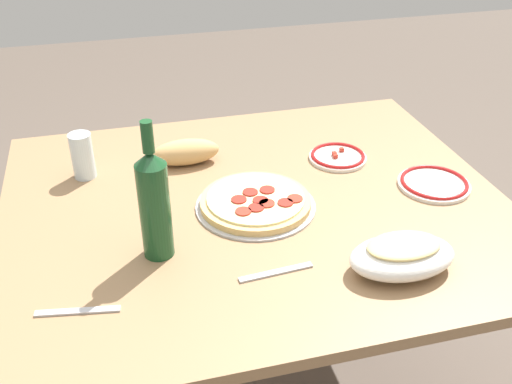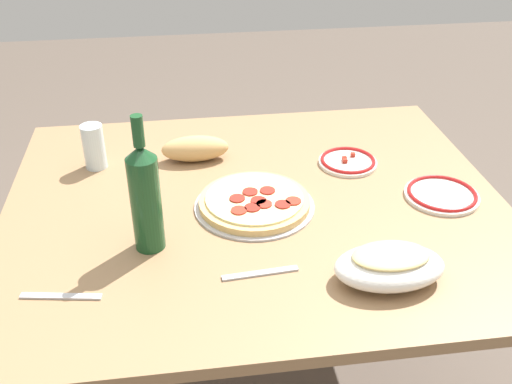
{
  "view_description": "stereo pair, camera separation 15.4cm",
  "coord_description": "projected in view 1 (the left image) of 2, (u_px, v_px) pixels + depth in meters",
  "views": [
    {
      "loc": [
        0.33,
        1.27,
        1.58
      ],
      "look_at": [
        0.0,
        0.0,
        0.77
      ],
      "focal_mm": 41.98,
      "sensor_mm": 36.0,
      "label": 1
    },
    {
      "loc": [
        0.18,
        1.3,
        1.58
      ],
      "look_at": [
        0.0,
        0.0,
        0.77
      ],
      "focal_mm": 41.98,
      "sensor_mm": 36.0,
      "label": 2
    }
  ],
  "objects": [
    {
      "name": "dining_table",
      "position": [
        256.0,
        235.0,
        1.62
      ],
      "size": [
        1.3,
        1.09,
        0.74
      ],
      "color": "#93704C",
      "rests_on": "ground"
    },
    {
      "name": "pepperoni_pizza",
      "position": [
        256.0,
        202.0,
        1.53
      ],
      "size": [
        0.31,
        0.31,
        0.03
      ],
      "color": "#B7B7BC",
      "rests_on": "dining_table"
    },
    {
      "name": "baked_pasta_dish",
      "position": [
        402.0,
        254.0,
        1.3
      ],
      "size": [
        0.24,
        0.15,
        0.08
      ],
      "color": "white",
      "rests_on": "dining_table"
    },
    {
      "name": "wine_bottle",
      "position": [
        154.0,
        203.0,
        1.3
      ],
      "size": [
        0.07,
        0.07,
        0.33
      ],
      "color": "#194723",
      "rests_on": "dining_table"
    },
    {
      "name": "water_glass",
      "position": [
        82.0,
        156.0,
        1.64
      ],
      "size": [
        0.06,
        0.06,
        0.13
      ],
      "primitive_type": "cylinder",
      "color": "silver",
      "rests_on": "dining_table"
    },
    {
      "name": "side_plate_near",
      "position": [
        434.0,
        183.0,
        1.62
      ],
      "size": [
        0.19,
        0.19,
        0.02
      ],
      "color": "white",
      "rests_on": "dining_table"
    },
    {
      "name": "side_plate_far",
      "position": [
        338.0,
        157.0,
        1.75
      ],
      "size": [
        0.17,
        0.17,
        0.02
      ],
      "color": "white",
      "rests_on": "dining_table"
    },
    {
      "name": "bread_loaf",
      "position": [
        186.0,
        152.0,
        1.72
      ],
      "size": [
        0.19,
        0.08,
        0.07
      ],
      "primitive_type": "ellipsoid",
      "color": "tan",
      "rests_on": "dining_table"
    },
    {
      "name": "fork_left",
      "position": [
        78.0,
        311.0,
        1.2
      ],
      "size": [
        0.17,
        0.04,
        0.0
      ],
      "primitive_type": "cube",
      "rotation": [
        0.0,
        0.0,
        2.98
      ],
      "color": "#B7B7BC",
      "rests_on": "dining_table"
    },
    {
      "name": "fork_right",
      "position": [
        276.0,
        272.0,
        1.31
      ],
      "size": [
        0.17,
        0.03,
        0.0
      ],
      "primitive_type": "cube",
      "rotation": [
        0.0,
        0.0,
        3.22
      ],
      "color": "#B7B7BC",
      "rests_on": "dining_table"
    }
  ]
}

